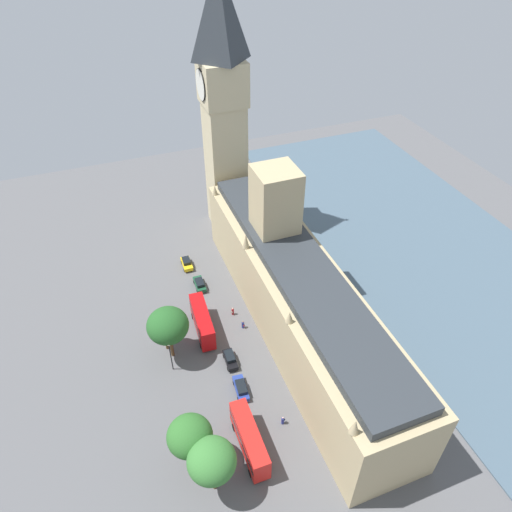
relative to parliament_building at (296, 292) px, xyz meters
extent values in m
plane|color=#565659|center=(1.99, 1.17, -8.02)|extent=(151.87, 151.87, 0.00)
cube|color=#475B6B|center=(-36.52, 1.17, -7.90)|extent=(44.84, 136.68, 0.25)
cube|color=tan|center=(-0.01, 1.17, -1.23)|extent=(13.10, 61.96, 13.58)
cube|color=tan|center=(-0.01, -9.98, 5.32)|extent=(7.26, 7.26, 26.69)
cube|color=#2D3338|center=(-0.01, 1.17, 6.36)|extent=(9.95, 59.48, 1.60)
cone|color=tan|center=(6.14, -26.71, 6.59)|extent=(1.20, 1.20, 2.06)
cone|color=tan|center=(6.14, -8.12, 7.03)|extent=(1.20, 1.20, 2.95)
cone|color=tan|center=(6.14, 10.47, 6.54)|extent=(1.20, 1.20, 1.97)
cone|color=tan|center=(6.14, 29.05, 6.75)|extent=(1.20, 1.20, 2.39)
cube|color=#CCBA8E|center=(1.03, -34.99, 6.33)|extent=(7.63, 7.63, 28.71)
cube|color=#CCBA8E|center=(1.03, -34.99, 24.89)|extent=(8.39, 8.39, 8.41)
cylinder|color=silver|center=(5.38, -34.99, 24.89)|extent=(0.25, 5.80, 5.80)
torus|color=black|center=(5.38, -34.99, 24.89)|extent=(0.24, 6.04, 6.04)
cylinder|color=silver|center=(1.03, -39.33, 24.89)|extent=(5.80, 0.25, 5.80)
torus|color=black|center=(1.03, -39.33, 24.89)|extent=(6.04, 0.24, 6.04)
pyramid|color=#2D3338|center=(1.03, -34.99, 37.41)|extent=(8.39, 8.39, 16.64)
cube|color=gold|center=(14.30, -22.61, -7.31)|extent=(1.95, 4.26, 0.75)
cube|color=black|center=(14.30, -22.82, -6.61)|extent=(1.60, 2.40, 0.65)
cylinder|color=black|center=(13.50, -21.25, -7.68)|extent=(0.27, 0.69, 0.68)
cylinder|color=black|center=(15.17, -21.29, -7.68)|extent=(0.27, 0.69, 0.68)
cylinder|color=black|center=(13.43, -23.94, -7.68)|extent=(0.27, 0.69, 0.68)
cylinder|color=black|center=(15.10, -23.98, -7.68)|extent=(0.27, 0.69, 0.68)
cube|color=#19472D|center=(13.48, -15.59, -7.31)|extent=(1.87, 4.49, 0.75)
cube|color=black|center=(13.48, -15.37, -6.61)|extent=(1.54, 2.53, 0.65)
cylinder|color=black|center=(14.24, -17.03, -7.68)|extent=(0.27, 0.69, 0.68)
cylinder|color=black|center=(12.64, -16.99, -7.68)|extent=(0.27, 0.69, 0.68)
cylinder|color=black|center=(14.31, -14.19, -7.68)|extent=(0.27, 0.69, 0.68)
cylinder|color=black|center=(12.72, -14.14, -7.68)|extent=(0.27, 0.69, 0.68)
cube|color=#B20C0F|center=(15.98, -4.14, -5.37)|extent=(3.11, 10.63, 4.20)
cube|color=black|center=(15.98, -4.14, -5.29)|extent=(3.15, 10.23, 0.70)
cylinder|color=black|center=(15.05, -0.40, -7.47)|extent=(0.41, 1.12, 1.10)
cylinder|color=black|center=(17.35, -0.54, -7.47)|extent=(0.41, 1.12, 1.10)
cylinder|color=black|center=(14.62, -7.74, -7.47)|extent=(0.41, 1.12, 1.10)
cylinder|color=black|center=(16.91, -7.88, -7.47)|extent=(0.41, 1.12, 1.10)
cube|color=black|center=(13.61, 4.27, -7.31)|extent=(1.92, 4.39, 0.75)
cube|color=black|center=(13.60, 4.06, -6.61)|extent=(1.55, 2.48, 0.65)
cylinder|color=black|center=(12.91, 5.69, -7.68)|extent=(0.28, 0.69, 0.68)
cylinder|color=black|center=(14.45, 5.61, -7.68)|extent=(0.28, 0.69, 0.68)
cylinder|color=black|center=(12.77, 2.93, -7.68)|extent=(0.28, 0.69, 0.68)
cylinder|color=black|center=(14.31, 2.85, -7.68)|extent=(0.28, 0.69, 0.68)
cube|color=navy|center=(13.81, 10.23, -7.31)|extent=(2.14, 4.93, 0.75)
cube|color=black|center=(13.83, 10.47, -6.61)|extent=(1.68, 2.80, 0.65)
cylinder|color=black|center=(14.46, 8.64, -7.68)|extent=(0.31, 0.70, 0.68)
cylinder|color=black|center=(12.90, 8.77, -7.68)|extent=(0.31, 0.70, 0.68)
cylinder|color=black|center=(14.73, 11.69, -7.68)|extent=(0.31, 0.70, 0.68)
cylinder|color=black|center=(13.17, 11.83, -7.68)|extent=(0.31, 0.70, 0.68)
cube|color=red|center=(15.84, 19.82, -5.37)|extent=(2.59, 10.52, 4.20)
cube|color=black|center=(15.84, 19.82, -5.29)|extent=(2.65, 10.12, 0.70)
cylinder|color=black|center=(16.96, 16.14, -7.47)|extent=(0.36, 1.10, 1.10)
cylinder|color=black|center=(14.66, 16.16, -7.47)|extent=(0.36, 1.10, 1.10)
cylinder|color=black|center=(17.02, 23.48, -7.47)|extent=(0.36, 1.10, 1.10)
cylinder|color=black|center=(14.72, 23.50, -7.47)|extent=(0.36, 1.10, 1.10)
cylinder|color=maroon|center=(9.66, -6.19, -7.34)|extent=(0.65, 0.65, 1.37)
sphere|color=beige|center=(9.66, -6.19, -6.52)|extent=(0.26, 0.26, 0.26)
cube|color=gray|center=(9.87, -6.00, -7.27)|extent=(0.28, 0.30, 0.25)
cylinder|color=navy|center=(9.80, 17.79, -7.34)|extent=(0.59, 0.59, 1.36)
sphere|color=beige|center=(9.80, 17.79, -6.53)|extent=(0.26, 0.26, 0.26)
cube|color=black|center=(9.53, 17.69, -7.27)|extent=(0.21, 0.33, 0.24)
cylinder|color=navy|center=(8.98, -2.38, -7.33)|extent=(0.60, 0.60, 1.39)
sphere|color=#8C6647|center=(8.98, -2.38, -6.50)|extent=(0.27, 0.27, 0.27)
cube|color=maroon|center=(8.88, -2.11, -7.26)|extent=(0.34, 0.21, 0.25)
cylinder|color=brown|center=(22.10, 23.26, -5.60)|extent=(0.56, 0.56, 4.84)
ellipsoid|color=#387533|center=(22.10, 23.26, -0.80)|extent=(6.34, 6.34, 5.39)
cylinder|color=brown|center=(22.88, -2.58, -6.02)|extent=(0.56, 0.56, 4.01)
ellipsoid|color=#387533|center=(22.88, -2.58, -2.36)|extent=(4.40, 4.40, 3.74)
cylinder|color=brown|center=(22.36, -0.72, -5.56)|extent=(0.56, 0.56, 4.93)
ellipsoid|color=#235623|center=(22.36, -0.72, -0.51)|extent=(6.88, 6.88, 5.85)
cylinder|color=brown|center=(23.84, 19.00, -5.59)|extent=(0.56, 0.56, 4.87)
ellipsoid|color=#2D6628|center=(23.84, 19.00, -0.86)|extent=(6.12, 6.12, 5.20)
cylinder|color=black|center=(23.00, 2.17, -4.98)|extent=(0.18, 0.18, 6.09)
sphere|color=#F2EAC6|center=(23.00, 2.17, -1.65)|extent=(0.56, 0.56, 0.56)
camera|label=1|loc=(27.12, 52.18, 56.31)|focal=32.81mm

